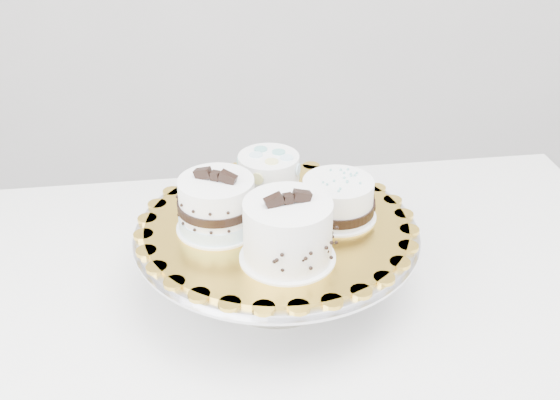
{
  "coord_description": "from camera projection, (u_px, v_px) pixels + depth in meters",
  "views": [
    {
      "loc": [
        -0.25,
        -0.61,
        1.38
      ],
      "look_at": [
        -0.13,
        0.19,
        0.9
      ],
      "focal_mm": 45.0,
      "sensor_mm": 36.0,
      "label": 1
    }
  ],
  "objects": [
    {
      "name": "table",
      "position": [
        285.0,
        343.0,
        1.04
      ],
      "size": [
        1.17,
        0.78,
        0.75
      ],
      "rotation": [
        0.0,
        0.0,
        -0.01
      ],
      "color": "silver",
      "rests_on": "floor"
    },
    {
      "name": "cake_stand",
      "position": [
        277.0,
        246.0,
        0.99
      ],
      "size": [
        0.4,
        0.4,
        0.11
      ],
      "color": "gray",
      "rests_on": "table"
    },
    {
      "name": "cake_board",
      "position": [
        277.0,
        225.0,
        0.97
      ],
      "size": [
        0.43,
        0.43,
        0.01
      ],
      "primitive_type": "cylinder",
      "rotation": [
        0.0,
        0.0,
        0.22
      ],
      "color": "gold",
      "rests_on": "cake_stand"
    },
    {
      "name": "cake_swirl",
      "position": [
        288.0,
        232.0,
        0.88
      ],
      "size": [
        0.13,
        0.13,
        0.1
      ],
      "rotation": [
        0.0,
        0.0,
        0.19
      ],
      "color": "white",
      "rests_on": "cake_board"
    },
    {
      "name": "cake_banded",
      "position": [
        217.0,
        206.0,
        0.94
      ],
      "size": [
        0.14,
        0.14,
        0.09
      ],
      "rotation": [
        0.0,
        0.0,
        -0.5
      ],
      "color": "white",
      "rests_on": "cake_board"
    },
    {
      "name": "cake_dots",
      "position": [
        269.0,
        175.0,
        1.02
      ],
      "size": [
        0.11,
        0.11,
        0.07
      ],
      "rotation": [
        0.0,
        0.0,
        0.25
      ],
      "color": "white",
      "rests_on": "cake_board"
    },
    {
      "name": "cake_ribbon",
      "position": [
        338.0,
        200.0,
        0.97
      ],
      "size": [
        0.12,
        0.11,
        0.06
      ],
      "rotation": [
        0.0,
        0.0,
        -0.18
      ],
      "color": "white",
      "rests_on": "cake_board"
    }
  ]
}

